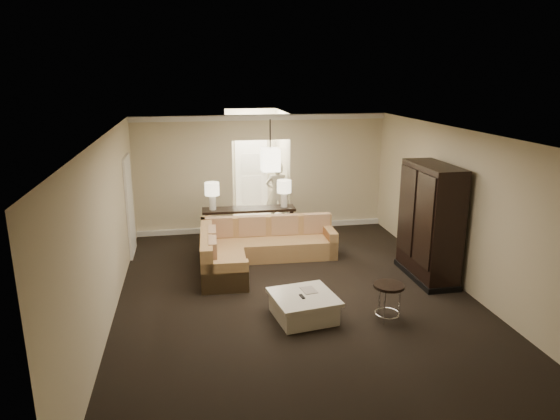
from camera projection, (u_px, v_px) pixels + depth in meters
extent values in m
plane|color=black|center=(297.00, 298.00, 8.57)|extent=(8.00, 8.00, 0.00)
cube|color=beige|center=(262.00, 173.00, 11.98)|extent=(6.00, 0.04, 2.80)
cube|color=beige|center=(395.00, 347.00, 4.40)|extent=(6.00, 0.04, 2.80)
cube|color=beige|center=(107.00, 230.00, 7.67)|extent=(0.04, 8.00, 2.80)
cube|color=beige|center=(465.00, 211.00, 8.72)|extent=(0.04, 8.00, 2.80)
cube|color=silver|center=(298.00, 134.00, 7.82)|extent=(6.00, 8.00, 0.02)
cube|color=silver|center=(261.00, 118.00, 11.58)|extent=(6.00, 0.10, 0.12)
cube|color=silver|center=(262.00, 227.00, 12.29)|extent=(6.00, 0.10, 0.12)
cube|color=white|center=(130.00, 206.00, 10.42)|extent=(0.05, 0.90, 2.10)
cube|color=white|center=(257.00, 218.00, 13.30)|extent=(1.40, 2.00, 0.01)
cube|color=beige|center=(229.00, 167.00, 12.81)|extent=(0.04, 2.00, 2.80)
cube|color=beige|center=(282.00, 165.00, 13.06)|extent=(0.04, 2.00, 2.80)
cube|color=beige|center=(251.00, 160.00, 13.88)|extent=(1.40, 0.04, 2.80)
cube|color=white|center=(251.00, 172.00, 13.95)|extent=(0.90, 0.05, 2.10)
cube|color=brown|center=(269.00, 248.00, 10.42)|extent=(2.80, 0.94, 0.39)
cube|color=brown|center=(224.00, 270.00, 9.28)|extent=(0.88, 1.32, 0.39)
cube|color=brown|center=(267.00, 225.00, 10.61)|extent=(2.77, 0.33, 0.42)
cube|color=brown|center=(207.00, 242.00, 9.57)|extent=(0.31, 2.22, 0.42)
cube|color=brown|center=(329.00, 241.00, 10.58)|extent=(0.22, 0.84, 0.57)
cube|color=brown|center=(225.00, 277.00, 8.72)|extent=(0.84, 0.22, 0.57)
cube|color=#A27756|center=(219.00, 227.00, 10.42)|extent=(0.58, 0.17, 0.42)
cube|color=#A27756|center=(252.00, 226.00, 10.51)|extent=(0.58, 0.17, 0.42)
cube|color=#A27756|center=(284.00, 224.00, 10.61)|extent=(0.58, 0.17, 0.42)
cube|color=#A27756|center=(316.00, 223.00, 10.70)|extent=(0.58, 0.17, 0.42)
cube|color=#A27756|center=(212.00, 239.00, 9.67)|extent=(0.17, 0.56, 0.42)
cube|color=#A27756|center=(213.00, 251.00, 9.05)|extent=(0.17, 0.56, 0.42)
cube|color=beige|center=(304.00, 308.00, 7.83)|extent=(0.98, 0.98, 0.33)
cube|color=beige|center=(304.00, 297.00, 7.78)|extent=(1.09, 1.09, 0.06)
cube|color=black|center=(302.00, 296.00, 7.71)|extent=(0.07, 0.16, 0.02)
cube|color=beige|center=(309.00, 290.00, 7.95)|extent=(0.25, 0.32, 0.01)
cube|color=black|center=(249.00, 209.00, 11.19)|extent=(2.09, 0.54, 0.06)
cube|color=black|center=(207.00, 228.00, 11.16)|extent=(0.09, 0.43, 0.76)
cube|color=black|center=(290.00, 224.00, 11.44)|extent=(0.09, 0.43, 0.76)
cube|color=black|center=(249.00, 237.00, 11.37)|extent=(2.00, 0.49, 0.04)
cube|color=black|center=(430.00, 222.00, 9.16)|extent=(0.60, 1.44, 2.16)
cube|color=black|center=(424.00, 221.00, 8.72)|extent=(0.03, 0.64, 1.65)
cube|color=black|center=(407.00, 210.00, 9.40)|extent=(0.03, 0.64, 1.65)
cube|color=black|center=(426.00, 274.00, 9.43)|extent=(0.64, 1.50, 0.10)
cylinder|color=black|center=(389.00, 286.00, 7.66)|extent=(0.48, 0.48, 0.04)
torus|color=silver|center=(387.00, 313.00, 7.79)|extent=(0.39, 0.39, 0.03)
cylinder|color=silver|center=(399.00, 303.00, 7.75)|extent=(0.03, 0.03, 0.56)
cylinder|color=silver|center=(379.00, 299.00, 7.89)|extent=(0.03, 0.03, 0.56)
cylinder|color=silver|center=(385.00, 308.00, 7.58)|extent=(0.03, 0.03, 0.56)
cylinder|color=white|center=(212.00, 202.00, 11.02)|extent=(0.15, 0.15, 0.33)
cylinder|color=#FFEDBF|center=(212.00, 189.00, 10.94)|extent=(0.32, 0.32, 0.28)
cylinder|color=white|center=(284.00, 200.00, 11.26)|extent=(0.15, 0.15, 0.33)
cylinder|color=#FFEDBF|center=(284.00, 186.00, 11.18)|extent=(0.32, 0.32, 0.28)
cylinder|color=black|center=(270.00, 134.00, 10.46)|extent=(0.02, 0.02, 0.60)
cube|color=beige|center=(270.00, 160.00, 10.61)|extent=(0.38, 0.38, 0.48)
imported|color=beige|center=(277.00, 190.00, 12.57)|extent=(0.69, 0.51, 1.77)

